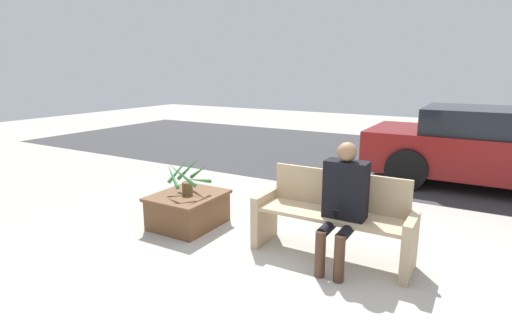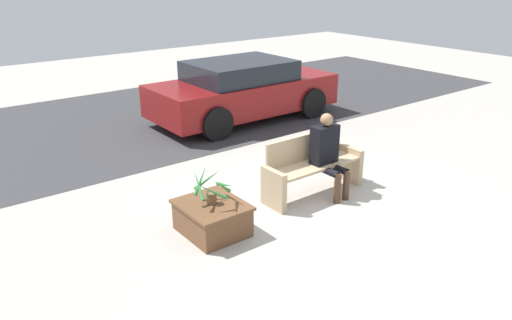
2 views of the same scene
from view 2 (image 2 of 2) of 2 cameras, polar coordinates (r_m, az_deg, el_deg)
name	(u,v)px [view 2 (image 2 of 2)]	position (r m, az deg, el deg)	size (l,w,h in m)	color
ground_plane	(333,210)	(7.41, 8.81, -5.69)	(30.00, 30.00, 0.00)	#ADA89E
road_surface	(148,117)	(12.05, -12.22, 4.81)	(20.00, 6.00, 0.01)	#38383A
bench	(312,166)	(7.75, 6.39, -0.74)	(1.71, 0.50, 0.91)	tan
person_seated	(328,150)	(7.64, 8.20, 1.09)	(0.43, 0.57, 1.29)	black
planter_box	(212,217)	(6.68, -5.02, -6.48)	(0.79, 0.90, 0.43)	brown
potted_plant	(211,188)	(6.49, -5.15, -3.26)	(0.53, 0.54, 0.48)	brown
parked_car	(243,90)	(11.48, -1.53, 8.02)	(4.29, 1.98, 1.36)	maroon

